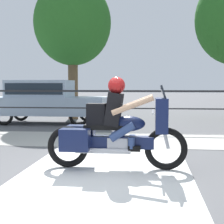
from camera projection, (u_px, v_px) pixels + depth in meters
name	position (u px, v px, depth m)	size (l,w,h in m)	color
ground_plane	(90.00, 173.00, 5.55)	(120.00, 120.00, 0.00)	#565659
sidewalk_band	(113.00, 139.00, 8.92)	(44.00, 2.40, 0.01)	#A8A59E
crosswalk_band	(104.00, 176.00, 5.33)	(2.74, 6.00, 0.01)	silver
fence_railing	(120.00, 99.00, 10.68)	(36.00, 0.05, 1.26)	#232326
motorcycle	(116.00, 129.00, 5.78)	(2.39, 0.76, 1.56)	black
parked_car	(45.00, 99.00, 12.63)	(4.32, 1.71, 1.59)	#9EB2C6
tree_behind_car	(73.00, 24.00, 14.03)	(3.16, 3.16, 5.70)	brown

